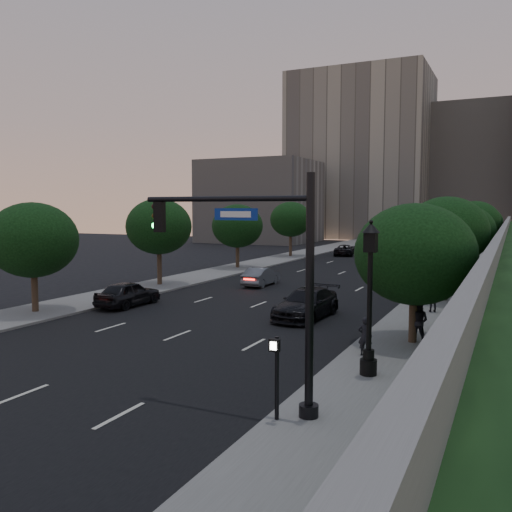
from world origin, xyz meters
The scene contains 28 objects.
ground centered at (0.00, 0.00, 0.00)m, with size 160.00×160.00×0.00m, color black.
road_surface centered at (0.00, 30.00, 0.01)m, with size 16.00×140.00×0.02m, color black.
sidewalk_right centered at (10.25, 30.00, 0.07)m, with size 4.50×140.00×0.15m, color slate.
sidewalk_left centered at (-10.25, 30.00, 0.07)m, with size 4.50×140.00×0.15m, color slate.
parapet_wall centered at (13.50, 28.00, 4.35)m, with size 0.35×90.00×0.70m, color slate.
office_block_left centered at (-14.00, 92.00, 16.00)m, with size 26.00×20.00×32.00m, color gray.
office_block_mid centered at (6.00, 102.00, 13.00)m, with size 22.00×18.00×26.00m, color #AAA59C.
office_block_filler centered at (-26.00, 70.00, 7.00)m, with size 18.00×16.00×14.00m, color #AAA59C.
tree_right_a centered at (10.30, 8.00, 4.02)m, with size 5.20×5.20×6.24m.
tree_right_b centered at (10.30, 20.00, 4.52)m, with size 5.20×5.20×6.74m.
tree_right_c centered at (10.30, 33.00, 4.02)m, with size 5.20×5.20×6.24m.
tree_right_d centered at (10.30, 47.00, 4.52)m, with size 5.20×5.20×6.74m.
tree_right_e centered at (10.30, 62.00, 4.02)m, with size 5.20×5.20×6.24m.
tree_left_a centered at (-10.30, 6.00, 4.21)m, with size 5.00×5.00×6.34m.
tree_left_b centered at (-10.30, 18.00, 4.58)m, with size 5.00×5.00×6.71m.
tree_left_c centered at (-10.30, 31.00, 4.21)m, with size 5.00×5.00×6.34m.
tree_left_d centered at (-10.30, 45.00, 4.58)m, with size 5.00×5.00×6.71m.
traffic_signal_mast centered at (8.00, -2.01, 3.67)m, with size 5.68×0.56×7.00m.
street_lamp centered at (9.68, 2.54, 2.63)m, with size 0.64×0.64×5.62m.
pedestrian_signal centered at (8.35, -2.63, 1.57)m, with size 0.30×0.33×2.50m.
sedan_near_left centered at (-7.00, 10.13, 0.79)m, with size 1.87×4.65×1.58m, color black.
sedan_mid_left centered at (-3.35, 21.55, 0.71)m, with size 1.51×4.34×1.43m, color slate.
sedan_far_left centered at (-4.85, 49.69, 0.69)m, with size 2.29×4.97×1.38m, color black.
sedan_near_right centered at (4.07, 11.49, 0.80)m, with size 2.25×5.54×1.61m, color black.
sedan_far_right centered at (5.25, 40.85, 0.65)m, with size 1.54×3.84×1.31m, color #4E5255.
pedestrian_a centered at (8.95, 4.94, 0.93)m, with size 0.57×0.37×1.56m, color black.
pedestrian_b centered at (10.51, 8.12, 1.08)m, with size 0.90×0.70×1.86m, color black.
pedestrian_c centered at (10.20, 15.44, 0.97)m, with size 0.97×0.40×1.65m, color black.
Camera 1 is at (14.13, -16.05, 6.06)m, focal length 38.00 mm.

